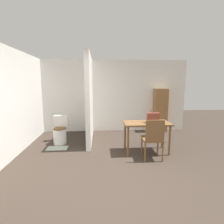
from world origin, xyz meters
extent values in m
plane|color=#382D26|center=(0.00, 0.00, 0.00)|extent=(16.00, 16.00, 0.00)
cube|color=white|center=(0.00, 3.57, 1.25)|extent=(5.55, 0.12, 2.50)
cube|color=white|center=(-2.34, 1.75, 1.25)|extent=(0.12, 4.51, 2.50)
cube|color=white|center=(-0.61, 2.55, 1.25)|extent=(0.12, 1.92, 2.50)
cube|color=brown|center=(0.83, 1.45, 0.74)|extent=(1.11, 0.60, 0.04)
cylinder|color=brown|center=(0.33, 1.21, 0.36)|extent=(0.05, 0.05, 0.72)
cylinder|color=brown|center=(1.33, 1.21, 0.36)|extent=(0.05, 0.05, 0.72)
cylinder|color=brown|center=(0.33, 1.69, 0.36)|extent=(0.05, 0.05, 0.72)
cylinder|color=brown|center=(1.33, 1.69, 0.36)|extent=(0.05, 0.05, 0.72)
cube|color=brown|center=(0.86, 1.08, 0.45)|extent=(0.47, 0.47, 0.04)
cube|color=brown|center=(0.85, 0.87, 0.70)|extent=(0.40, 0.05, 0.46)
cylinder|color=brown|center=(0.68, 1.28, 0.22)|extent=(0.04, 0.04, 0.44)
cylinder|color=brown|center=(1.07, 1.26, 0.22)|extent=(0.04, 0.04, 0.44)
cylinder|color=brown|center=(0.66, 0.90, 0.22)|extent=(0.04, 0.04, 0.44)
cylinder|color=brown|center=(1.05, 0.88, 0.22)|extent=(0.04, 0.04, 0.44)
cylinder|color=white|center=(-1.44, 2.22, 0.22)|extent=(0.36, 0.36, 0.43)
cylinder|color=brown|center=(-1.44, 2.22, 0.45)|extent=(0.38, 0.38, 0.02)
cube|color=white|center=(-1.44, 2.47, 0.60)|extent=(0.40, 0.18, 0.34)
cube|color=brown|center=(0.97, 1.42, 0.88)|extent=(0.29, 0.11, 0.24)
torus|color=brown|center=(0.97, 1.42, 0.99)|extent=(0.17, 0.01, 0.17)
cube|color=brown|center=(1.83, 3.32, 0.76)|extent=(0.44, 0.34, 1.51)
sphere|color=black|center=(1.95, 3.14, 0.83)|extent=(0.02, 0.02, 0.02)
cube|color=#99A899|center=(-1.44, 1.85, 0.01)|extent=(0.54, 0.32, 0.01)
camera|label=1|loc=(-0.32, -2.63, 1.70)|focal=28.00mm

